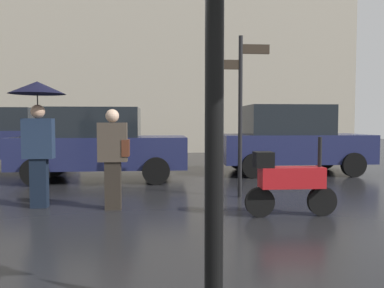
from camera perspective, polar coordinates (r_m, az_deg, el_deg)
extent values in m
cylinder|color=black|center=(1.87, 3.26, 0.22)|extent=(0.09, 0.09, 2.73)
cube|color=black|center=(7.18, -21.48, -5.35)|extent=(0.28, 0.18, 0.84)
cube|color=#1E2D47|center=(7.11, -21.61, 0.75)|extent=(0.50, 0.23, 0.68)
sphere|color=tan|center=(7.10, -21.69, 4.45)|extent=(0.23, 0.23, 0.23)
cylinder|color=black|center=(7.11, -21.71, 5.63)|extent=(0.02, 0.02, 0.30)
cone|color=black|center=(7.13, -21.75, 7.68)|extent=(0.94, 0.94, 0.21)
cube|color=#2A241E|center=(6.68, -11.50, -5.98)|extent=(0.26, 0.17, 0.81)
cube|color=#473D33|center=(6.61, -11.57, 0.27)|extent=(0.48, 0.22, 0.65)
sphere|color=beige|center=(6.60, -11.62, 4.06)|extent=(0.22, 0.22, 0.22)
cube|color=#512819|center=(6.59, -9.70, -0.57)|extent=(0.12, 0.24, 0.28)
cylinder|color=black|center=(6.47, 18.52, -7.94)|extent=(0.46, 0.09, 0.46)
cylinder|color=black|center=(6.15, 9.91, -8.41)|extent=(0.46, 0.09, 0.46)
cube|color=red|center=(6.23, 14.38, -4.76)|extent=(0.99, 0.32, 0.32)
cube|color=black|center=(6.06, 10.42, -2.26)|extent=(0.28, 0.28, 0.24)
cylinder|color=black|center=(6.35, 18.23, -1.49)|extent=(0.06, 0.06, 0.55)
cube|color=#1E234C|center=(11.51, 14.55, -0.59)|extent=(4.17, 1.83, 0.79)
cube|color=black|center=(11.42, 13.62, 3.44)|extent=(2.29, 1.68, 0.82)
cylinder|color=black|center=(12.88, 18.86, -2.02)|extent=(0.65, 0.18, 0.65)
cylinder|color=black|center=(11.24, 22.61, -2.84)|extent=(0.65, 0.18, 0.65)
cylinder|color=black|center=(12.05, 6.98, -2.22)|extent=(0.65, 0.18, 0.65)
cylinder|color=black|center=(10.28, 9.07, -3.17)|extent=(0.65, 0.18, 0.65)
cube|color=#1E234C|center=(10.05, -13.14, -1.16)|extent=(4.24, 1.66, 0.78)
cube|color=black|center=(10.06, -14.39, 3.10)|extent=(2.33, 1.53, 0.72)
cylinder|color=black|center=(10.81, -5.22, -2.85)|extent=(0.65, 0.18, 0.65)
cylinder|color=black|center=(9.16, -5.29, -3.95)|extent=(0.65, 0.18, 0.65)
cylinder|color=black|center=(11.17, -19.51, -2.82)|extent=(0.65, 0.18, 0.65)
cylinder|color=black|center=(9.59, -22.02, -3.85)|extent=(0.65, 0.18, 0.65)
cube|color=#1E234C|center=(14.07, -25.81, 0.01)|extent=(4.48, 1.64, 0.88)
cylinder|color=black|center=(14.44, -19.19, -1.53)|extent=(0.63, 0.18, 0.63)
cylinder|color=black|center=(12.86, -21.01, -2.12)|extent=(0.63, 0.18, 0.63)
cylinder|color=black|center=(7.59, 7.09, 3.91)|extent=(0.08, 0.08, 3.12)
cube|color=#33281E|center=(7.78, 9.23, 13.56)|extent=(0.56, 0.04, 0.18)
cube|color=#33281E|center=(7.62, 5.19, 11.52)|extent=(0.52, 0.04, 0.18)
cube|color=#B2A893|center=(20.62, -5.85, 18.01)|extent=(19.91, 2.94, 13.47)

